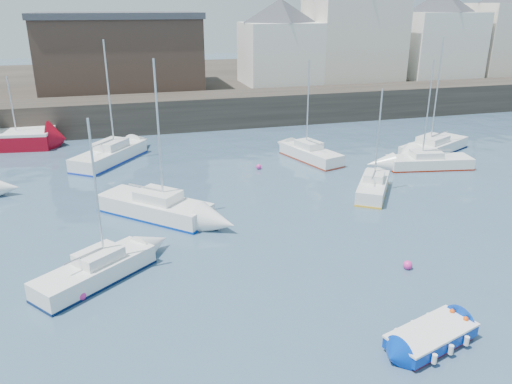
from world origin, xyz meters
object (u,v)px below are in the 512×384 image
object	(u,v)px
buoy_mid	(407,269)
sailboat_b	(155,207)
sailboat_a	(96,271)
sailboat_f	(310,153)
sailboat_h	(110,155)
blue_dinghy	(431,336)
sailboat_g	(434,146)
buoy_far	(259,169)
sailboat_c	(373,186)
sailboat_d	(429,162)
buoy_near	(81,300)

from	to	relation	value
buoy_mid	sailboat_b	bearing A→B (deg)	138.64
sailboat_a	sailboat_f	distance (m)	20.88
sailboat_b	sailboat_h	distance (m)	11.54
blue_dinghy	sailboat_a	size ratio (longest dim) A/B	0.52
sailboat_g	buoy_far	distance (m)	14.67
sailboat_c	sailboat_h	distance (m)	19.50
sailboat_b	sailboat_f	bearing A→B (deg)	31.99
sailboat_c	sailboat_h	bearing A→B (deg)	144.06
sailboat_b	sailboat_d	world-z (taller)	sailboat_b
sailboat_a	sailboat_h	world-z (taller)	sailboat_h
sailboat_d	sailboat_h	xyz separation A→B (m)	(-22.24, 7.74, 0.11)
sailboat_f	sailboat_h	world-z (taller)	sailboat_h
sailboat_b	buoy_mid	distance (m)	13.82
sailboat_c	buoy_mid	world-z (taller)	sailboat_c
sailboat_b	sailboat_h	world-z (taller)	sailboat_h
sailboat_f	buoy_near	distance (m)	22.24
buoy_near	buoy_mid	xyz separation A→B (m)	(14.01, -1.33, 0.00)
sailboat_a	sailboat_c	size ratio (longest dim) A/B	1.08
sailboat_a	sailboat_b	size ratio (longest dim) A/B	0.81
sailboat_h	sailboat_g	bearing A→B (deg)	-9.84
sailboat_g	blue_dinghy	bearing A→B (deg)	-124.33
sailboat_h	buoy_near	bearing A→B (deg)	-93.80
buoy_far	sailboat_a	bearing A→B (deg)	-130.04
sailboat_a	buoy_far	xyz separation A→B (m)	(10.98, 13.07, -0.49)
sailboat_a	sailboat_b	world-z (taller)	sailboat_b
sailboat_g	buoy_near	world-z (taller)	sailboat_g
blue_dinghy	sailboat_f	xyz separation A→B (m)	(4.10, 21.77, 0.16)
blue_dinghy	buoy_far	bearing A→B (deg)	90.80
sailboat_b	sailboat_f	distance (m)	14.52
sailboat_a	sailboat_f	size ratio (longest dim) A/B	0.95
buoy_near	buoy_mid	world-z (taller)	buoy_near
sailboat_a	sailboat_d	distance (m)	25.00
blue_dinghy	buoy_near	world-z (taller)	blue_dinghy
sailboat_c	buoy_far	world-z (taller)	sailboat_c
sailboat_c	buoy_far	distance (m)	8.74
blue_dinghy	sailboat_g	xyz separation A→B (m)	(14.37, 21.04, 0.15)
sailboat_c	sailboat_h	xyz separation A→B (m)	(-15.79, 11.44, 0.08)
sailboat_d	buoy_mid	distance (m)	15.85
buoy_mid	sailboat_f	bearing A→B (deg)	83.39
sailboat_g	sailboat_f	bearing A→B (deg)	175.93
sailboat_a	sailboat_f	world-z (taller)	sailboat_f
sailboat_g	buoy_near	size ratio (longest dim) A/B	20.44
sailboat_b	buoy_mid	size ratio (longest dim) A/B	21.03
sailboat_f	buoy_far	world-z (taller)	sailboat_f
sailboat_a	buoy_near	size ratio (longest dim) A/B	16.07
sailboat_a	sailboat_b	bearing A→B (deg)	64.63
sailboat_c	buoy_near	xyz separation A→B (m)	(-17.06, -7.64, -0.49)
sailboat_a	sailboat_d	world-z (taller)	sailboat_d
sailboat_d	sailboat_g	bearing A→B (deg)	51.43
sailboat_f	buoy_far	size ratio (longest dim) A/B	19.66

